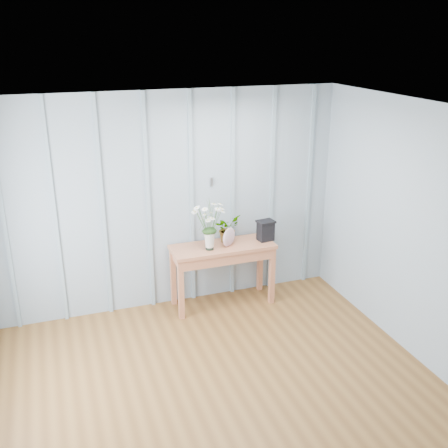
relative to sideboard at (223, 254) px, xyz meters
name	(u,v)px	position (x,y,z in m)	size (l,w,h in m)	color
ground	(240,424)	(-0.54, -1.99, -0.64)	(4.50, 4.50, 0.00)	brown
room_shell	(204,166)	(-0.54, -1.08, 1.35)	(4.00, 4.50, 2.50)	#91A2AF
sideboard	(223,254)	(0.00, 0.00, 0.00)	(1.20, 0.45, 0.75)	#AB6342
daisy_vase	(209,220)	(-0.18, -0.06, 0.47)	(0.40, 0.31, 0.57)	black
spider_plant	(227,228)	(0.09, 0.10, 0.27)	(0.29, 0.25, 0.32)	#183412
felt_disc_vessel	(229,237)	(0.06, -0.04, 0.23)	(0.22, 0.06, 0.22)	#955374
carved_box	(266,230)	(0.53, -0.02, 0.24)	(0.22, 0.18, 0.24)	black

